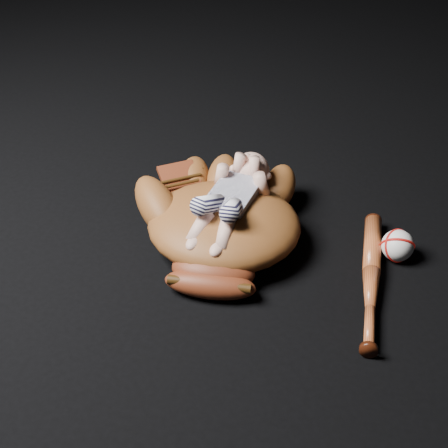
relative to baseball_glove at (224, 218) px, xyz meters
The scene contains 4 objects.
baseball_glove is the anchor object (origin of this frame).
newborn_baby 0.05m from the baseball_glove, 55.20° to the left, with size 0.16×0.34×0.14m, color #D69E8A, non-canonical shape.
baseball_bat 0.35m from the baseball_glove, 10.15° to the right, with size 0.04×0.43×0.04m, color #A94920, non-canonical shape.
baseball 0.40m from the baseball_glove, ahead, with size 0.07×0.07×0.07m, color white.
Camera 1 is at (0.22, -1.18, 0.93)m, focal length 50.00 mm.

